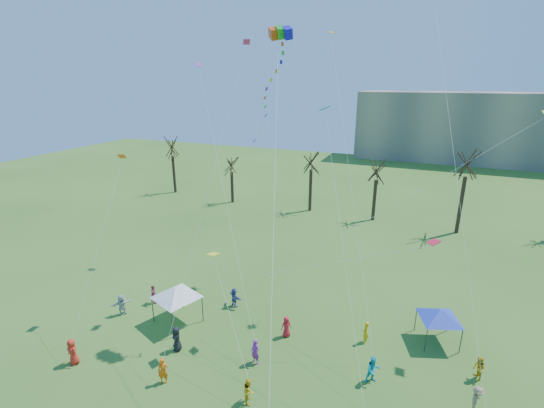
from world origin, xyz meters
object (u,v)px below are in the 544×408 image
at_px(distant_building, 501,129).
at_px(big_box_kite, 272,96).
at_px(canopy_tent_blue, 440,314).
at_px(canopy_tent_white, 176,292).

relative_size(distant_building, big_box_kite, 2.53).
bearing_deg(canopy_tent_blue, canopy_tent_white, -164.54).
bearing_deg(big_box_kite, canopy_tent_white, -154.05).
bearing_deg(big_box_kite, distant_building, 71.80).
height_order(distant_building, canopy_tent_blue, distant_building).
bearing_deg(distant_building, canopy_tent_white, -111.83).
bearing_deg(canopy_tent_white, canopy_tent_blue, 15.46).
relative_size(big_box_kite, canopy_tent_white, 6.25).
bearing_deg(canopy_tent_white, big_box_kite, 25.95).
bearing_deg(canopy_tent_blue, big_box_kite, -170.86).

